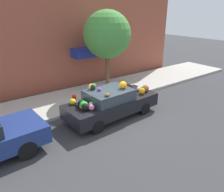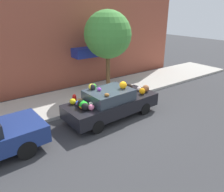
{
  "view_description": "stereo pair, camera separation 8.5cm",
  "coord_description": "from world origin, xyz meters",
  "views": [
    {
      "loc": [
        -5.4,
        -7.39,
        4.64
      ],
      "look_at": [
        0.0,
        -0.09,
        1.02
      ],
      "focal_mm": 35.0,
      "sensor_mm": 36.0,
      "label": 1
    },
    {
      "loc": [
        -5.33,
        -7.44,
        4.64
      ],
      "look_at": [
        0.0,
        -0.09,
        1.02
      ],
      "focal_mm": 35.0,
      "sensor_mm": 36.0,
      "label": 2
    }
  ],
  "objects": [
    {
      "name": "ground_plane",
      "position": [
        0.0,
        0.0,
        0.0
      ],
      "size": [
        60.0,
        60.0,
        0.0
      ],
      "primitive_type": "plane",
      "color": "#38383A"
    },
    {
      "name": "sidewalk_curb",
      "position": [
        0.0,
        2.7,
        0.07
      ],
      "size": [
        24.0,
        3.2,
        0.15
      ],
      "color": "#B2ADA3",
      "rests_on": "ground"
    },
    {
      "name": "building_facade",
      "position": [
        0.1,
        4.92,
        3.06
      ],
      "size": [
        18.0,
        1.2,
        6.2
      ],
      "color": "#9E4C38",
      "rests_on": "ground"
    },
    {
      "name": "street_tree",
      "position": [
        1.71,
        2.66,
        3.34
      ],
      "size": [
        2.61,
        2.61,
        4.51
      ],
      "color": "brown",
      "rests_on": "sidewalk_curb"
    },
    {
      "name": "fire_hydrant",
      "position": [
        -1.09,
        1.5,
        0.49
      ],
      "size": [
        0.2,
        0.2,
        0.7
      ],
      "color": "red",
      "rests_on": "sidewalk_curb"
    },
    {
      "name": "art_car",
      "position": [
        -0.07,
        -0.09,
        0.72
      ],
      "size": [
        4.46,
        1.89,
        1.68
      ],
      "rotation": [
        0.0,
        0.0,
        0.05
      ],
      "color": "black",
      "rests_on": "ground"
    }
  ]
}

